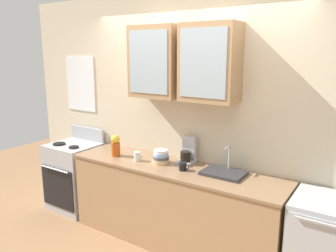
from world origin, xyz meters
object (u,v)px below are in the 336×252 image
(dishwasher, at_px, (329,251))
(cup_near_sink, at_px, (183,166))
(cup_near_bowls, at_px, (137,156))
(sink_faucet, at_px, (224,172))
(coffee_maker, at_px, (188,153))
(bowl_stack, at_px, (161,157))
(stove_range, at_px, (75,175))
(vase, at_px, (116,145))

(dishwasher, bearing_deg, cup_near_sink, -178.17)
(dishwasher, bearing_deg, cup_near_bowls, -178.24)
(sink_faucet, height_order, coffee_maker, coffee_maker)
(bowl_stack, xyz_separation_m, dishwasher, (1.72, -0.02, -0.51))
(stove_range, bearing_deg, bowl_stack, 0.62)
(cup_near_sink, bearing_deg, vase, -179.35)
(cup_near_sink, relative_size, cup_near_bowls, 1.00)
(vase, xyz_separation_m, dishwasher, (2.31, 0.06, -0.57))
(cup_near_sink, height_order, coffee_maker, coffee_maker)
(cup_near_bowls, relative_size, dishwasher, 0.13)
(bowl_stack, xyz_separation_m, vase, (-0.59, -0.07, 0.06))
(sink_faucet, bearing_deg, bowl_stack, -174.63)
(stove_range, distance_m, sink_faucet, 2.17)
(vase, height_order, cup_near_sink, vase)
(sink_faucet, bearing_deg, coffee_maker, 167.06)
(dishwasher, bearing_deg, sink_faucet, 175.09)
(stove_range, height_order, cup_near_sink, stove_range)
(vase, xyz_separation_m, coffee_maker, (0.82, 0.25, -0.02))
(stove_range, distance_m, vase, 0.99)
(bowl_stack, bearing_deg, coffee_maker, 37.36)
(vase, bearing_deg, sink_faucet, 6.21)
(cup_near_bowls, distance_m, coffee_maker, 0.56)
(vase, bearing_deg, dishwasher, 1.37)
(cup_near_bowls, bearing_deg, vase, 178.99)
(bowl_stack, bearing_deg, sink_faucet, 5.37)
(coffee_maker, bearing_deg, bowl_stack, -142.64)
(stove_range, xyz_separation_m, cup_near_sink, (1.72, -0.05, 0.48))
(cup_near_sink, bearing_deg, sink_faucet, 18.35)
(vase, height_order, cup_near_bowls, vase)
(cup_near_sink, relative_size, coffee_maker, 0.39)
(vase, height_order, dishwasher, vase)
(vase, relative_size, cup_near_sink, 2.20)
(cup_near_sink, distance_m, coffee_maker, 0.26)
(stove_range, relative_size, bowl_stack, 5.66)
(sink_faucet, height_order, vase, sink_faucet)
(bowl_stack, relative_size, coffee_maker, 0.65)
(stove_range, relative_size, sink_faucet, 2.60)
(stove_range, height_order, sink_faucet, sink_faucet)
(stove_range, relative_size, vase, 4.23)
(coffee_maker, bearing_deg, cup_near_sink, -70.61)
(vase, distance_m, dishwasher, 2.38)
(stove_range, xyz_separation_m, cup_near_bowls, (1.14, -0.07, 0.49))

